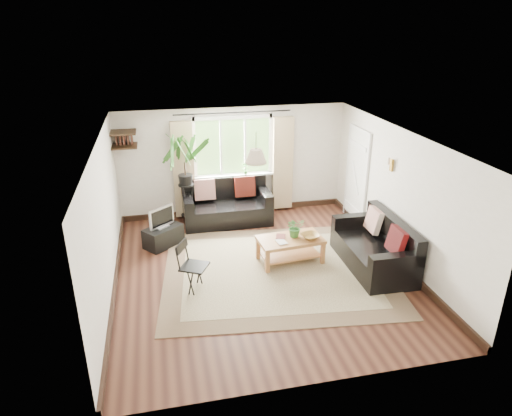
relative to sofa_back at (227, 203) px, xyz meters
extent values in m
plane|color=black|center=(0.25, -2.22, -0.44)|extent=(5.50, 5.50, 0.00)
plane|color=white|center=(0.25, -2.22, 1.96)|extent=(5.50, 5.50, 0.00)
cube|color=beige|center=(0.25, 0.53, 0.76)|extent=(5.00, 0.02, 2.40)
cube|color=beige|center=(0.25, -4.97, 0.76)|extent=(5.00, 0.02, 2.40)
cube|color=beige|center=(-2.25, -2.22, 0.76)|extent=(0.02, 5.50, 2.40)
cube|color=beige|center=(2.75, -2.22, 0.76)|extent=(0.02, 5.50, 2.40)
cube|color=beige|center=(0.52, -2.26, -0.43)|extent=(4.26, 3.77, 0.02)
cube|color=silver|center=(2.72, -0.52, 0.56)|extent=(0.06, 0.96, 2.06)
imported|color=#306729|center=(0.95, -1.92, 0.21)|extent=(0.36, 0.32, 0.36)
imported|color=olive|center=(1.19, -2.06, 0.07)|extent=(0.40, 0.40, 0.08)
imported|color=silver|center=(0.56, -2.12, 0.04)|extent=(0.19, 0.24, 0.02)
imported|color=#5D2A25|center=(0.60, -1.88, 0.04)|extent=(0.23, 0.27, 0.02)
cube|color=black|center=(-1.39, -0.84, -0.24)|extent=(0.83, 0.78, 0.39)
imported|color=#2D6023|center=(0.50, 0.41, 0.63)|extent=(0.14, 0.10, 0.27)
camera|label=1|loc=(-1.34, -9.03, 3.69)|focal=32.00mm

